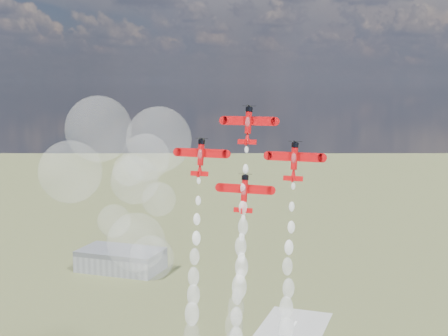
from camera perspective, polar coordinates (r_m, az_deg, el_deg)
hangar at (r=391.63m, az=-9.41°, el=-8.28°), size 50.00×28.00×13.00m
plane_lead at (r=158.77m, az=2.23°, el=4.01°), size 13.74×4.60×9.73m
plane_left at (r=162.12m, az=-2.14°, el=1.06°), size 13.74×4.60×9.73m
plane_right at (r=154.94m, az=6.44°, el=0.69°), size 13.74×4.60×9.73m
plane_slot at (r=157.88m, az=1.87°, el=-2.26°), size 13.74×4.60×9.73m
smoke_trail_lead at (r=161.14m, az=1.07°, el=-13.61°), size 5.41×13.09×56.11m
drifted_smoke_cloud at (r=199.42m, az=-9.07°, el=-0.53°), size 44.59×38.09×57.12m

